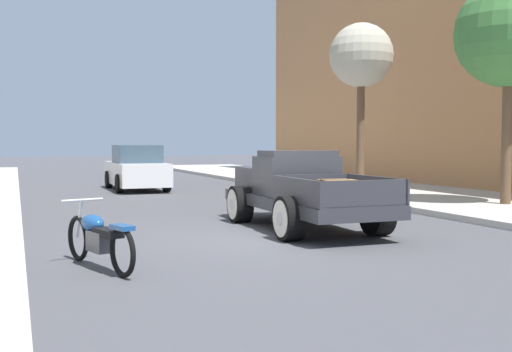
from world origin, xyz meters
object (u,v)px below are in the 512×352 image
object	(u,v)px
car_background_white	(137,169)
street_tree_second	(361,57)
hotrod_truck_gunmetal	(298,191)
street_tree_nearest	(509,34)
motorcycle_parked	(99,237)

from	to	relation	value
car_background_white	street_tree_second	world-z (taller)	street_tree_second
hotrod_truck_gunmetal	street_tree_second	distance (m)	9.42
hotrod_truck_gunmetal	street_tree_nearest	world-z (taller)	street_tree_nearest
car_background_white	street_tree_nearest	size ratio (longest dim) A/B	0.74
hotrod_truck_gunmetal	car_background_white	size ratio (longest dim) A/B	1.16
hotrod_truck_gunmetal	street_tree_nearest	distance (m)	7.51
hotrod_truck_gunmetal	street_tree_second	world-z (taller)	street_tree_second
street_tree_second	hotrod_truck_gunmetal	bearing A→B (deg)	-129.38
motorcycle_parked	street_tree_nearest	distance (m)	12.17
motorcycle_parked	street_tree_second	distance (m)	14.26
motorcycle_parked	car_background_white	xyz separation A→B (m)	(3.08, 13.95, 0.33)
hotrod_truck_gunmetal	street_tree_nearest	bearing A→B (deg)	8.96
car_background_white	street_tree_nearest	xyz separation A→B (m)	(7.72, -10.12, 3.75)
hotrod_truck_gunmetal	street_tree_nearest	xyz separation A→B (m)	(6.43, 1.01, 3.76)
car_background_white	street_tree_nearest	world-z (taller)	street_tree_nearest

